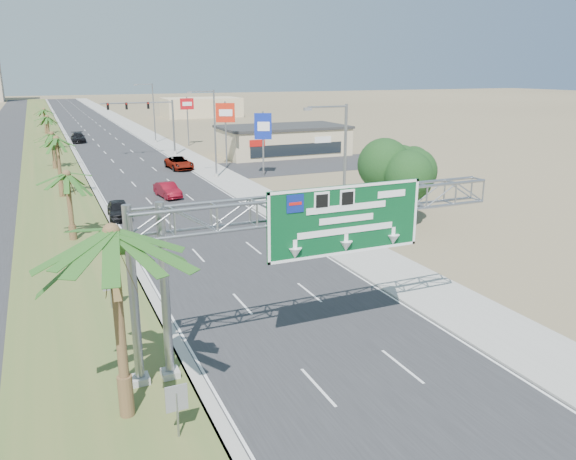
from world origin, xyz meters
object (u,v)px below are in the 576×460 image
at_px(palm_near, 111,234).
at_px(pole_sign_blue, 263,129).
at_px(car_far, 78,138).
at_px(pole_sign_red_far, 187,108).
at_px(signal_mast, 159,123).
at_px(car_mid_lane, 168,190).
at_px(car_left_lane, 119,210).
at_px(store_building, 283,141).
at_px(car_right_lane, 179,163).
at_px(sign_gantry, 308,220).
at_px(pole_sign_red_near, 225,116).

height_order(palm_near, pole_sign_blue, palm_near).
relative_size(car_far, pole_sign_red_far, 0.71).
relative_size(signal_mast, car_mid_lane, 2.34).
bearing_deg(car_far, palm_near, -92.01).
height_order(car_left_lane, pole_sign_blue, pole_sign_blue).
height_order(car_left_lane, car_far, car_far).
distance_m(palm_near, store_building, 66.04).
height_order(car_far, pole_sign_red_far, pole_sign_red_far).
distance_m(car_mid_lane, pole_sign_red_far, 40.21).
relative_size(car_mid_lane, car_far, 0.78).
xyz_separation_m(palm_near, car_left_lane, (3.70, 29.40, -6.17)).
height_order(store_building, pole_sign_blue, pole_sign_blue).
relative_size(pole_sign_blue, pole_sign_red_far, 0.95).
bearing_deg(pole_sign_blue, car_right_lane, 132.77).
xyz_separation_m(sign_gantry, palm_near, (-8.14, -1.93, 0.87)).
bearing_deg(pole_sign_red_near, pole_sign_red_far, 87.99).
bearing_deg(pole_sign_red_far, car_far, 143.53).
height_order(palm_near, car_left_lane, palm_near).
height_order(signal_mast, store_building, signal_mast).
height_order(pole_sign_blue, pole_sign_red_far, pole_sign_red_far).
relative_size(palm_near, pole_sign_red_near, 1.00).
height_order(signal_mast, car_mid_lane, signal_mast).
bearing_deg(sign_gantry, store_building, 67.64).
bearing_deg(palm_near, car_right_lane, 74.71).
bearing_deg(car_mid_lane, pole_sign_red_near, 46.14).
distance_m(signal_mast, pole_sign_red_far, 12.08).
bearing_deg(pole_sign_red_far, signal_mast, -123.53).
bearing_deg(pole_sign_red_near, pole_sign_blue, -75.81).
height_order(sign_gantry, pole_sign_blue, pole_sign_blue).
distance_m(car_far, pole_sign_red_far, 21.22).
bearing_deg(sign_gantry, car_left_lane, 99.18).
bearing_deg(car_far, pole_sign_red_near, -65.02).
distance_m(car_left_lane, car_mid_lane, 8.56).
bearing_deg(palm_near, pole_sign_red_far, 74.15).
relative_size(car_right_lane, pole_sign_blue, 0.74).
relative_size(car_left_lane, pole_sign_red_near, 0.53).
xyz_separation_m(palm_near, pole_sign_red_near, (20.19, 50.93, -0.44)).
bearing_deg(pole_sign_red_far, palm_near, -105.85).
distance_m(sign_gantry, pole_sign_red_near, 50.47).
height_order(car_mid_lane, pole_sign_red_far, pole_sign_red_far).
relative_size(sign_gantry, pole_sign_red_far, 2.12).
height_order(sign_gantry, car_mid_lane, sign_gantry).
relative_size(car_left_lane, car_far, 0.79).
height_order(signal_mast, pole_sign_red_near, pole_sign_red_near).
relative_size(sign_gantry, car_far, 2.97).
height_order(store_building, car_right_lane, store_building).
xyz_separation_m(palm_near, car_mid_lane, (9.25, 35.92, -6.21)).
relative_size(car_left_lane, pole_sign_red_far, 0.56).
bearing_deg(signal_mast, pole_sign_red_near, -65.95).
xyz_separation_m(car_left_lane, car_mid_lane, (5.55, 6.52, -0.03)).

